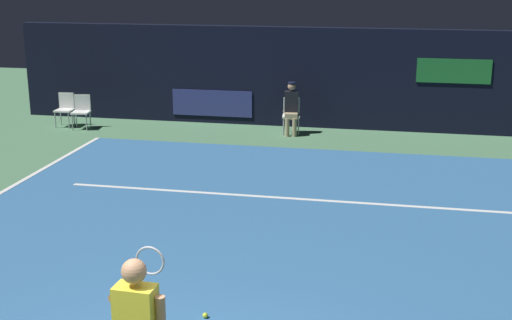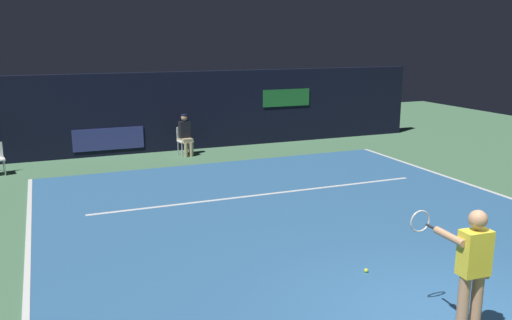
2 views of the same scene
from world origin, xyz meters
name	(u,v)px [view 1 (image 1 of 2)]	position (x,y,z in m)	size (l,w,h in m)	color
ground_plane	(262,238)	(0.00, 4.57, 0.00)	(32.56, 32.56, 0.00)	#4C7A56
court_surface	(262,238)	(0.00, 4.57, 0.01)	(10.56, 11.14, 0.01)	#336699
line_service	(282,198)	(0.00, 6.52, 0.01)	(8.24, 0.10, 0.01)	white
back_wall	(321,78)	(0.00, 12.54, 1.30)	(16.57, 0.33, 2.60)	black
line_judge_on_chair	(291,108)	(-0.62, 11.55, 0.69)	(0.49, 0.56, 1.32)	white
courtside_chair_near	(65,108)	(-6.62, 11.25, 0.50)	(0.46, 0.43, 0.88)	white
courtside_chair_far	(81,110)	(-6.08, 11.09, 0.50)	(0.49, 0.47, 0.88)	white
tennis_ball	(205,315)	(-0.18, 1.90, 0.05)	(0.07, 0.07, 0.07)	#CCE033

